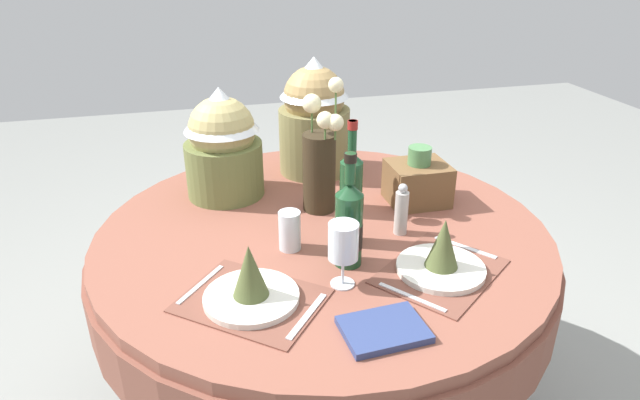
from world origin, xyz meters
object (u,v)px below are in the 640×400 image
at_px(wine_bottle_centre, 351,199).
at_px(tumbler_near_left, 290,230).
at_px(dining_table, 323,266).
at_px(pepper_mill, 401,211).
at_px(wine_bottle_left, 349,224).
at_px(book_on_table, 384,329).
at_px(place_setting_right, 442,257).
at_px(gift_tub_back_centre, 314,112).
at_px(gift_tub_back_left, 223,140).
at_px(wine_glass_left, 343,243).
at_px(flower_vase, 320,162).
at_px(place_setting_left, 251,285).
at_px(woven_basket_side_right, 417,181).

relative_size(wine_bottle_centre, tumbler_near_left, 3.21).
relative_size(dining_table, pepper_mill, 8.66).
height_order(wine_bottle_left, book_on_table, wine_bottle_left).
height_order(place_setting_right, gift_tub_back_centre, gift_tub_back_centre).
bearing_deg(dining_table, pepper_mill, -22.24).
bearing_deg(gift_tub_back_left, place_setting_right, -51.82).
xyz_separation_m(place_setting_right, gift_tub_back_centre, (-0.16, 0.78, 0.18)).
bearing_deg(wine_glass_left, dining_table, 84.81).
relative_size(dining_table, wine_glass_left, 7.97).
distance_m(flower_vase, gift_tub_back_centre, 0.34).
bearing_deg(wine_bottle_left, place_setting_left, -158.99).
bearing_deg(gift_tub_back_centre, place_setting_right, -78.50).
height_order(wine_glass_left, gift_tub_back_centre, gift_tub_back_centre).
xyz_separation_m(wine_bottle_centre, gift_tub_back_left, (-0.32, 0.43, 0.06)).
xyz_separation_m(pepper_mill, woven_basket_side_right, (0.14, 0.19, 0.00)).
xyz_separation_m(place_setting_left, gift_tub_back_left, (0.00, 0.65, 0.15)).
bearing_deg(tumbler_near_left, dining_table, 37.79).
bearing_deg(wine_bottle_left, wine_bottle_centre, 70.34).
xyz_separation_m(dining_table, wine_glass_left, (-0.03, -0.31, 0.26)).
distance_m(dining_table, flower_vase, 0.33).
bearing_deg(place_setting_left, flower_vase, 57.11).
relative_size(place_setting_right, pepper_mill, 2.60).
xyz_separation_m(wine_bottle_centre, wine_glass_left, (-0.08, -0.21, -0.02)).
relative_size(book_on_table, woven_basket_side_right, 0.96).
relative_size(dining_table, place_setting_left, 3.34).
bearing_deg(tumbler_near_left, place_setting_left, -122.42).
height_order(dining_table, tumbler_near_left, tumbler_near_left).
bearing_deg(flower_vase, pepper_mill, -48.16).
distance_m(pepper_mill, gift_tub_back_centre, 0.59).
height_order(wine_glass_left, book_on_table, wine_glass_left).
distance_m(place_setting_right, pepper_mill, 0.23).
distance_m(place_setting_left, book_on_table, 0.34).
distance_m(place_setting_right, book_on_table, 0.31).
distance_m(wine_bottle_centre, gift_tub_back_left, 0.54).
bearing_deg(gift_tub_back_left, wine_bottle_left, -62.72).
bearing_deg(pepper_mill, flower_vase, 131.84).
xyz_separation_m(place_setting_left, flower_vase, (0.29, 0.45, 0.12)).
height_order(wine_bottle_centre, pepper_mill, wine_bottle_centre).
height_order(flower_vase, pepper_mill, flower_vase).
bearing_deg(dining_table, gift_tub_back_centre, 79.26).
distance_m(tumbler_near_left, pepper_mill, 0.35).
bearing_deg(place_setting_right, wine_bottle_centre, 131.52).
relative_size(flower_vase, gift_tub_back_centre, 1.02).
relative_size(place_setting_left, flower_vase, 0.97).
relative_size(place_setting_left, wine_bottle_centre, 1.14).
distance_m(flower_vase, tumbler_near_left, 0.29).
bearing_deg(gift_tub_back_left, pepper_mill, -40.72).
bearing_deg(flower_vase, wine_bottle_centre, -82.64).
bearing_deg(tumbler_near_left, wine_glass_left, -66.08).
relative_size(wine_bottle_centre, woven_basket_side_right, 1.90).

